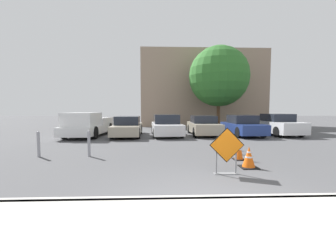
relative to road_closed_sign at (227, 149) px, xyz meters
The scene contains 19 objects.
ground_plane 8.14m from the road_closed_sign, 96.41° to the left, with size 96.00×96.00×0.00m, color #4C4C4F.
sidewalk_strip 3.61m from the road_closed_sign, 104.77° to the right, with size 24.36×3.00×0.14m.
curb_lip 2.23m from the road_closed_sign, 115.06° to the right, with size 24.36×0.20×0.14m.
road_closed_sign is the anchor object (origin of this frame).
traffic_cone_nearest 1.22m from the road_closed_sign, 37.17° to the left, with size 0.53×0.53×0.67m.
traffic_cone_second 2.09m from the road_closed_sign, 60.90° to the left, with size 0.40×0.40×0.79m.
traffic_cone_third 3.13m from the road_closed_sign, 67.10° to the left, with size 0.44×0.44×0.64m.
traffic_cone_fourth 4.04m from the road_closed_sign, 70.49° to the left, with size 0.47×0.47×0.70m.
traffic_cone_fifth 5.10m from the road_closed_sign, 72.73° to the left, with size 0.48×0.48×0.72m.
pickup_truck 11.36m from the road_closed_sign, 126.37° to the left, with size 2.35×5.65×1.62m.
parked_car_nearest 10.14m from the road_closed_sign, 113.56° to the left, with size 1.97×4.69×1.36m.
parked_car_second 9.61m from the road_closed_sign, 98.31° to the left, with size 2.20×4.56×1.46m.
parked_car_third 9.82m from the road_closed_sign, 82.52° to the left, with size 1.88×4.28×1.37m.
parked_car_fourth 10.11m from the road_closed_sign, 67.05° to the left, with size 2.03×4.26×1.42m.
parked_car_fifth 11.64m from the road_closed_sign, 55.41° to the left, with size 2.07×4.33×1.51m.
bollard_nearest 5.28m from the road_closed_sign, 150.65° to the left, with size 0.12×0.12×1.00m.
bollard_second 7.01m from the road_closed_sign, 158.33° to the left, with size 0.12×0.12×1.00m.
building_facade_backdrop 20.20m from the road_closed_sign, 81.37° to the left, with size 13.53×5.00×8.18m.
street_tree_behind_lot 15.67m from the road_closed_sign, 76.05° to the left, with size 5.54×5.54×7.64m.
Camera 1 is at (-0.98, -4.19, 1.82)m, focal length 24.00 mm.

